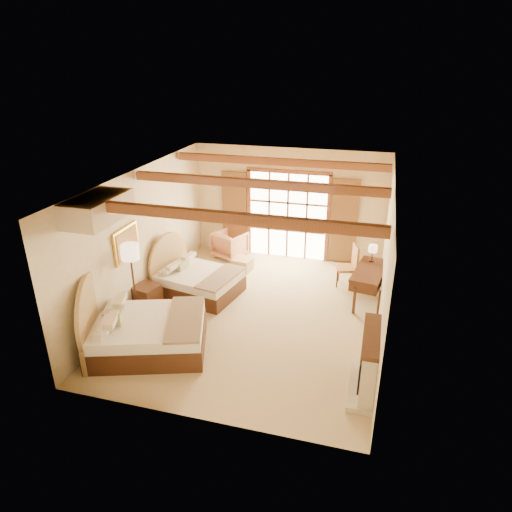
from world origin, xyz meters
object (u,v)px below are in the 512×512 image
(bed_near, at_px, (140,329))
(armchair, at_px, (230,244))
(desk, at_px, (369,284))
(bed_far, at_px, (193,279))
(nightstand, at_px, (147,298))

(bed_near, bearing_deg, armchair, 68.32)
(desk, bearing_deg, bed_near, -133.62)
(desk, bearing_deg, bed_far, -160.31)
(bed_far, bearing_deg, bed_near, -81.02)
(bed_far, xyz_separation_m, armchair, (0.16, 2.39, 0.01))
(nightstand, bearing_deg, bed_far, 71.05)
(bed_near, distance_m, desk, 5.42)
(bed_near, bearing_deg, bed_far, 69.01)
(bed_far, relative_size, desk, 1.34)
(nightstand, xyz_separation_m, desk, (4.94, 1.86, 0.13))
(bed_far, height_order, armchair, bed_far)
(armchair, relative_size, desk, 0.53)
(bed_near, height_order, nightstand, bed_near)
(bed_far, distance_m, armchair, 2.40)
(bed_near, xyz_separation_m, desk, (4.33, 3.26, -0.00))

